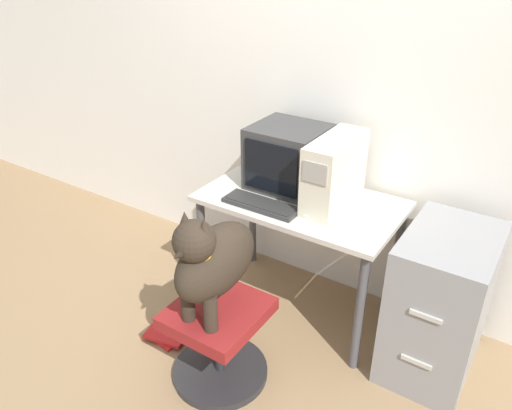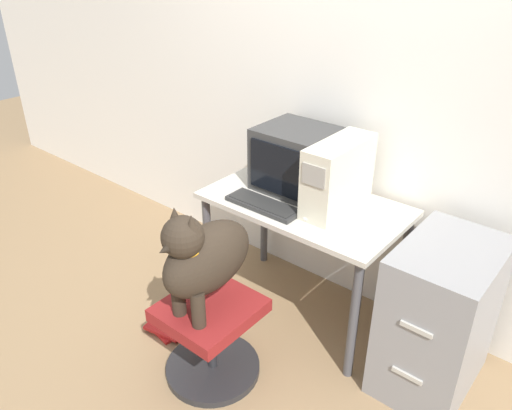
{
  "view_description": "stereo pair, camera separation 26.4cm",
  "coord_description": "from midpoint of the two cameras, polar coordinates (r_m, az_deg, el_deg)",
  "views": [
    {
      "loc": [
        1.17,
        -1.92,
        2.09
      ],
      "look_at": [
        -0.11,
        0.03,
        0.83
      ],
      "focal_mm": 35.0,
      "sensor_mm": 36.0,
      "label": 1
    },
    {
      "loc": [
        1.38,
        -1.76,
        2.09
      ],
      "look_at": [
        -0.11,
        0.03,
        0.83
      ],
      "focal_mm": 35.0,
      "sensor_mm": 36.0,
      "label": 2
    }
  ],
  "objects": [
    {
      "name": "wall_back",
      "position": [
        2.97,
        13.13,
        12.2
      ],
      "size": [
        8.0,
        0.05,
        2.6
      ],
      "color": "white",
      "rests_on": "ground_plane"
    },
    {
      "name": "book_stack_floor",
      "position": [
        3.1,
        -7.63,
        -13.78
      ],
      "size": [
        0.27,
        0.2,
        0.04
      ],
      "color": "red",
      "rests_on": "ground_plane"
    },
    {
      "name": "computer_mouse",
      "position": [
        2.64,
        8.74,
        -1.52
      ],
      "size": [
        0.07,
        0.04,
        0.04
      ],
      "color": "silver",
      "rests_on": "desk"
    },
    {
      "name": "office_chair",
      "position": [
        2.69,
        -2.27,
        -14.76
      ],
      "size": [
        0.51,
        0.51,
        0.45
      ],
      "color": "#262628",
      "rests_on": "ground_plane"
    },
    {
      "name": "crt_monitor",
      "position": [
        2.92,
        7.1,
        5.22
      ],
      "size": [
        0.41,
        0.39,
        0.37
      ],
      "color": "#383838",
      "rests_on": "desk"
    },
    {
      "name": "pc_tower",
      "position": [
        2.72,
        12.13,
        3.21
      ],
      "size": [
        0.18,
        0.48,
        0.39
      ],
      "color": "beige",
      "rests_on": "desk"
    },
    {
      "name": "dog",
      "position": [
        2.36,
        -2.86,
        -5.98
      ],
      "size": [
        0.25,
        0.55,
        0.59
      ],
      "color": "#33281E",
      "rests_on": "office_chair"
    },
    {
      "name": "keyboard",
      "position": [
        2.75,
        3.58,
        -0.05
      ],
      "size": [
        0.44,
        0.15,
        0.03
      ],
      "color": "#2D2D2D",
      "rests_on": "desk"
    },
    {
      "name": "ground_plane",
      "position": [
        3.06,
        3.84,
        -14.77
      ],
      "size": [
        12.0,
        12.0,
        0.0
      ],
      "primitive_type": "plane",
      "color": "#937551"
    },
    {
      "name": "filing_cabinet",
      "position": [
        2.76,
        22.79,
        -11.89
      ],
      "size": [
        0.43,
        0.63,
        0.82
      ],
      "color": "gray",
      "rests_on": "ground_plane"
    },
    {
      "name": "desk",
      "position": [
        2.89,
        8.11,
        -1.6
      ],
      "size": [
        1.13,
        0.66,
        0.77
      ],
      "color": "beige",
      "rests_on": "ground_plane"
    }
  ]
}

